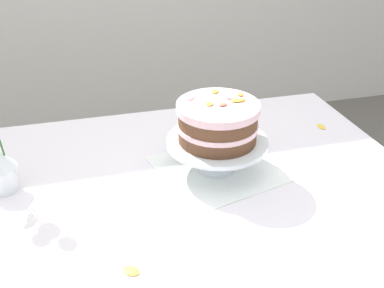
{
  "coord_description": "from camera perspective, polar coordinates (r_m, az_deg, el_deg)",
  "views": [
    {
      "loc": [
        -0.21,
        -0.97,
        1.44
      ],
      "look_at": [
        0.06,
        0.02,
        0.86
      ],
      "focal_mm": 40.77,
      "sensor_mm": 36.0,
      "label": 1
    }
  ],
  "objects": [
    {
      "name": "layer_cake",
      "position": [
        1.21,
        3.38,
        2.92
      ],
      "size": [
        0.23,
        0.23,
        0.12
      ],
      "color": "brown",
      "rests_on": "cake_stand"
    },
    {
      "name": "cake_stand",
      "position": [
        1.25,
        3.28,
        -0.12
      ],
      "size": [
        0.29,
        0.29,
        0.1
      ],
      "color": "silver",
      "rests_on": "linen_napkin"
    },
    {
      "name": "dining_table",
      "position": [
        1.25,
        -2.08,
        -9.46
      ],
      "size": [
        1.4,
        1.0,
        0.74
      ],
      "color": "white",
      "rests_on": "ground"
    },
    {
      "name": "linen_napkin",
      "position": [
        1.29,
        3.18,
        -3.27
      ],
      "size": [
        0.39,
        0.39,
        0.0
      ],
      "primitive_type": "cube",
      "rotation": [
        0.0,
        0.0,
        0.24
      ],
      "color": "white",
      "rests_on": "dining_table"
    },
    {
      "name": "loose_petal_0",
      "position": [
        0.98,
        -7.98,
        -16.1
      ],
      "size": [
        0.05,
        0.05,
        0.0
      ],
      "primitive_type": "ellipsoid",
      "rotation": [
        0.0,
        0.0,
        2.45
      ],
      "color": "yellow",
      "rests_on": "dining_table"
    },
    {
      "name": "loose_petal_1",
      "position": [
        1.59,
        16.57,
        2.2
      ],
      "size": [
        0.02,
        0.04,
        0.0
      ],
      "primitive_type": "ellipsoid",
      "rotation": [
        0.0,
        0.0,
        1.55
      ],
      "color": "yellow",
      "rests_on": "dining_table"
    }
  ]
}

